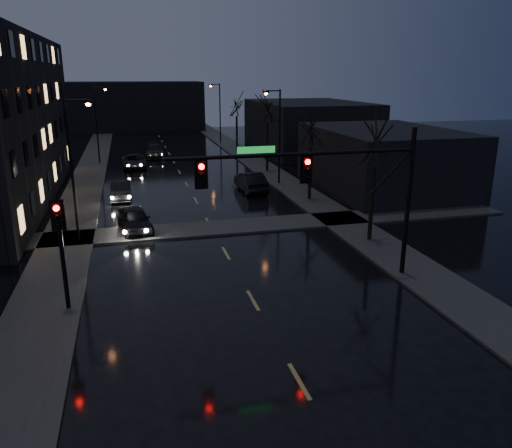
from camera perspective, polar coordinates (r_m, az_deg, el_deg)
ground at (r=14.94m, az=7.63°, el=-21.55°), size 160.00×160.00×0.00m
sidewalk_left at (r=46.85m, az=-18.78°, el=4.59°), size 3.00×140.00×0.12m
sidewalk_right at (r=48.51m, az=1.70°, el=5.87°), size 3.00×140.00×0.12m
sidewalk_cross at (r=31.04m, az=-5.04°, el=-0.47°), size 40.00×3.00×0.12m
commercial_right_near at (r=42.48m, az=14.34°, el=7.14°), size 10.00×14.00×5.00m
commercial_right_far at (r=62.96m, az=6.00°, el=11.01°), size 12.00×18.00×6.00m
far_block at (r=88.95m, az=-13.57°, el=12.96°), size 22.00×10.00×8.00m
signal_mast at (r=21.97m, az=8.81°, el=5.13°), size 11.11×0.41×7.00m
signal_pole_left at (r=20.93m, az=-21.43°, el=-1.71°), size 0.35×0.41×4.53m
tree_near at (r=28.17m, az=13.61°, el=10.18°), size 3.52×3.52×8.08m
tree_mid_a at (r=37.31m, az=6.37°, el=11.44°), size 3.30×3.30×7.58m
tree_mid_b at (r=48.64m, az=1.32°, el=13.68°), size 3.74×3.74×8.59m
tree_far at (r=62.25m, az=-2.25°, el=13.85°), size 3.43×3.43×7.88m
streetlight_l_near at (r=29.27m, az=-20.02°, el=7.02°), size 1.53×0.28×8.00m
streetlight_l_far at (r=56.04m, az=-17.61°, el=11.45°), size 1.53×0.28×8.00m
streetlight_r_mid at (r=42.81m, az=2.43°, el=10.79°), size 1.53×0.28×8.00m
streetlight_r_far at (r=70.01m, az=-4.32°, el=13.08°), size 1.53×0.28×8.00m
oncoming_car_a at (r=31.23m, az=-13.71°, el=0.52°), size 2.31×4.54×1.48m
oncoming_car_b at (r=39.60m, az=-15.19°, el=3.73°), size 1.51×4.19×1.38m
oncoming_car_c at (r=52.72m, az=-13.76°, el=6.97°), size 2.38×4.99×1.37m
oncoming_car_d at (r=59.06m, az=-11.50°, el=8.20°), size 2.26×5.28×1.52m
lead_car at (r=40.84m, az=-0.61°, el=4.85°), size 1.87×4.87×1.58m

